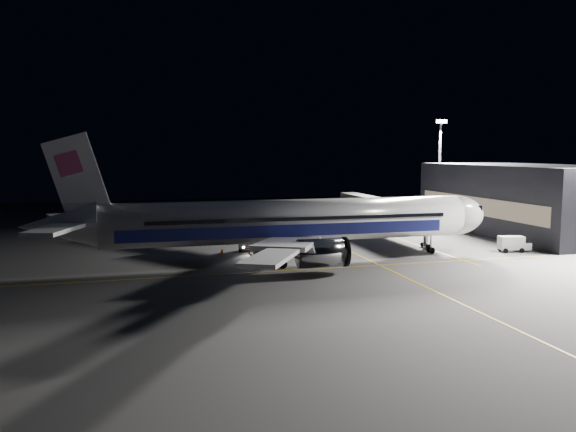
% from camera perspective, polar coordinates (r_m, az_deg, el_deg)
% --- Properties ---
extents(ground, '(200.00, 200.00, 0.00)m').
position_cam_1_polar(ground, '(74.29, 0.30, -4.54)').
color(ground, '#4C4C4F').
rests_on(ground, ground).
extents(guide_line_main, '(0.25, 80.00, 0.01)m').
position_cam_1_polar(guide_line_main, '(77.48, 7.47, -4.13)').
color(guide_line_main, gold).
rests_on(guide_line_main, ground).
extents(guide_line_cross, '(70.00, 0.25, 0.01)m').
position_cam_1_polar(guide_line_cross, '(68.64, 1.63, -5.47)').
color(guide_line_cross, gold).
rests_on(guide_line_cross, ground).
extents(guide_line_side, '(0.25, 40.00, 0.01)m').
position_cam_1_polar(guide_line_side, '(91.40, 12.05, -2.57)').
color(guide_line_side, gold).
rests_on(guide_line_side, ground).
extents(airliner, '(61.48, 54.22, 16.64)m').
position_cam_1_polar(airliner, '(73.19, -0.51, -0.61)').
color(airliner, silver).
rests_on(airliner, ground).
extents(terminal, '(18.12, 40.00, 12.00)m').
position_cam_1_polar(terminal, '(106.91, 22.67, 1.61)').
color(terminal, black).
rests_on(terminal, ground).
extents(jet_bridge, '(3.60, 34.40, 6.30)m').
position_cam_1_polar(jet_bridge, '(98.00, 9.98, 0.78)').
color(jet_bridge, '#B2B2B7').
rests_on(jet_bridge, ground).
extents(floodlight_mast_north, '(2.40, 0.68, 20.70)m').
position_cam_1_polar(floodlight_mast_north, '(118.22, 15.15, 5.42)').
color(floodlight_mast_north, '#59595E').
rests_on(floodlight_mast_north, ground).
extents(service_truck, '(4.66, 2.55, 2.26)m').
position_cam_1_polar(service_truck, '(86.66, 21.96, -2.60)').
color(service_truck, silver).
rests_on(service_truck, ground).
extents(baggage_tug, '(2.81, 2.43, 1.80)m').
position_cam_1_polar(baggage_tug, '(80.84, -4.16, -3.04)').
color(baggage_tug, black).
rests_on(baggage_tug, ground).
extents(safety_cone_a, '(0.45, 0.45, 0.67)m').
position_cam_1_polar(safety_cone_a, '(80.23, -6.72, -3.51)').
color(safety_cone_a, '#DE5A09').
rests_on(safety_cone_a, ground).
extents(safety_cone_b, '(0.35, 0.35, 0.53)m').
position_cam_1_polar(safety_cone_b, '(78.81, -3.95, -3.71)').
color(safety_cone_b, '#DE5A09').
rests_on(safety_cone_b, ground).
extents(safety_cone_c, '(0.41, 0.41, 0.61)m').
position_cam_1_polar(safety_cone_c, '(79.70, -6.67, -3.59)').
color(safety_cone_c, '#DE5A09').
rests_on(safety_cone_c, ground).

